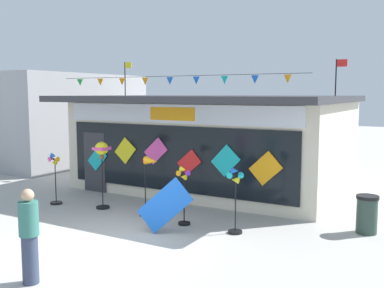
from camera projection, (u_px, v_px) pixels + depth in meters
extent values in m
plane|color=#ADAAA5|center=(117.00, 240.00, 10.03)|extent=(80.00, 80.00, 0.00)
cube|color=beige|center=(216.00, 144.00, 15.84)|extent=(8.66, 5.76, 3.03)
cube|color=#333338|center=(210.00, 99.00, 15.20)|extent=(9.06, 6.82, 0.20)
cube|color=silver|center=(173.00, 114.00, 13.18)|extent=(7.97, 0.08, 0.56)
cube|color=orange|center=(172.00, 114.00, 13.16)|extent=(1.56, 0.04, 0.39)
cube|color=black|center=(173.00, 159.00, 13.35)|extent=(7.79, 0.06, 1.99)
cube|color=#333338|center=(95.00, 162.00, 14.92)|extent=(0.90, 0.07, 2.00)
cube|color=#19B7BC|center=(97.00, 158.00, 14.77)|extent=(0.85, 0.03, 0.86)
cube|color=yellow|center=(125.00, 151.00, 14.15)|extent=(0.85, 0.03, 0.87)
cube|color=#EA4CA3|center=(156.00, 151.00, 13.56)|extent=(0.87, 0.03, 0.85)
cube|color=red|center=(189.00, 162.00, 13.01)|extent=(0.81, 0.03, 0.79)
cube|color=#19B7BC|center=(226.00, 161.00, 12.41)|extent=(0.92, 0.03, 0.92)
cube|color=orange|center=(266.00, 168.00, 11.84)|extent=(0.97, 0.03, 0.96)
cylinder|color=black|center=(170.00, 76.00, 12.93)|extent=(8.31, 0.01, 0.01)
cone|color=green|center=(80.00, 82.00, 14.69)|extent=(0.20, 0.20, 0.22)
cone|color=orange|center=(100.00, 82.00, 14.25)|extent=(0.20, 0.20, 0.22)
cone|color=orange|center=(122.00, 82.00, 13.82)|extent=(0.20, 0.20, 0.22)
cone|color=orange|center=(145.00, 81.00, 13.38)|extent=(0.20, 0.20, 0.22)
cone|color=blue|center=(170.00, 81.00, 12.94)|extent=(0.20, 0.20, 0.22)
cone|color=blue|center=(196.00, 81.00, 12.51)|extent=(0.20, 0.20, 0.22)
cone|color=#19B7BC|center=(225.00, 80.00, 12.07)|extent=(0.20, 0.20, 0.22)
cone|color=blue|center=(255.00, 80.00, 11.63)|extent=(0.20, 0.20, 0.22)
cone|color=orange|center=(288.00, 79.00, 11.20)|extent=(0.20, 0.20, 0.22)
cylinder|color=black|center=(125.00, 79.00, 17.58)|extent=(0.04, 0.04, 1.31)
cube|color=yellow|center=(128.00, 65.00, 17.44)|extent=(0.32, 0.02, 0.22)
cylinder|color=black|center=(336.00, 78.00, 13.57)|extent=(0.04, 0.04, 1.12)
cube|color=red|center=(342.00, 63.00, 13.44)|extent=(0.32, 0.02, 0.22)
cylinder|color=black|center=(56.00, 203.00, 13.30)|extent=(0.35, 0.35, 0.06)
cylinder|color=black|center=(56.00, 182.00, 13.23)|extent=(0.03, 0.03, 1.36)
cylinder|color=black|center=(54.00, 159.00, 13.12)|extent=(0.06, 0.04, 0.06)
cone|color=orange|center=(56.00, 159.00, 13.07)|extent=(0.15, 0.16, 0.15)
cone|color=blue|center=(54.00, 156.00, 13.11)|extent=(0.16, 0.15, 0.15)
cone|color=#EA4CA3|center=(51.00, 159.00, 13.17)|extent=(0.15, 0.16, 0.15)
cone|color=yellow|center=(54.00, 163.00, 13.13)|extent=(0.16, 0.15, 0.15)
cylinder|color=black|center=(103.00, 207.00, 12.79)|extent=(0.39, 0.39, 0.06)
cylinder|color=black|center=(102.00, 182.00, 12.70)|extent=(0.03, 0.03, 1.55)
sphere|color=yellow|center=(102.00, 148.00, 12.59)|extent=(0.38, 0.38, 0.38)
cube|color=#EA4CA3|center=(102.00, 148.00, 12.59)|extent=(0.39, 0.39, 0.08)
cube|color=brown|center=(102.00, 157.00, 12.62)|extent=(0.10, 0.10, 0.10)
cylinder|color=black|center=(146.00, 215.00, 12.01)|extent=(0.33, 0.33, 0.06)
cylinder|color=black|center=(145.00, 188.00, 11.93)|extent=(0.03, 0.03, 1.52)
cone|color=orange|center=(151.00, 161.00, 11.74)|extent=(0.45, 0.29, 0.22)
cylinder|color=red|center=(145.00, 160.00, 11.85)|extent=(0.03, 0.16, 0.16)
cylinder|color=black|center=(184.00, 223.00, 11.20)|extent=(0.31, 0.31, 0.06)
cylinder|color=black|center=(184.00, 199.00, 11.13)|extent=(0.03, 0.03, 1.32)
cylinder|color=black|center=(183.00, 173.00, 11.02)|extent=(0.06, 0.04, 0.06)
cone|color=purple|center=(187.00, 174.00, 10.97)|extent=(0.14, 0.15, 0.14)
cone|color=yellow|center=(183.00, 169.00, 11.01)|extent=(0.15, 0.14, 0.14)
cone|color=orange|center=(180.00, 173.00, 11.07)|extent=(0.14, 0.15, 0.14)
cone|color=yellow|center=(183.00, 177.00, 11.03)|extent=(0.15, 0.14, 0.14)
cylinder|color=black|center=(235.00, 232.00, 10.52)|extent=(0.34, 0.34, 0.06)
cylinder|color=black|center=(235.00, 204.00, 10.44)|extent=(0.03, 0.03, 1.40)
cylinder|color=black|center=(235.00, 175.00, 10.33)|extent=(0.06, 0.04, 0.06)
cone|color=#19B7BC|center=(239.00, 176.00, 10.27)|extent=(0.16, 0.17, 0.16)
cone|color=blue|center=(235.00, 171.00, 10.31)|extent=(0.17, 0.16, 0.16)
cone|color=#19B7BC|center=(231.00, 175.00, 10.38)|extent=(0.16, 0.17, 0.16)
cone|color=yellow|center=(235.00, 180.00, 10.34)|extent=(0.17, 0.16, 0.16)
cylinder|color=#333D56|center=(30.00, 259.00, 7.69)|extent=(0.28, 0.28, 0.86)
cylinder|color=#337066|center=(28.00, 219.00, 7.61)|extent=(0.34, 0.34, 0.60)
sphere|color=tan|center=(27.00, 195.00, 7.56)|extent=(0.22, 0.22, 0.22)
cylinder|color=#2D4238|center=(367.00, 216.00, 10.47)|extent=(0.48, 0.48, 0.83)
cylinder|color=black|center=(368.00, 197.00, 10.42)|extent=(0.52, 0.52, 0.08)
cube|color=blue|center=(165.00, 205.00, 10.47)|extent=(1.33, 0.44, 1.33)
cube|color=#99999E|center=(42.00, 118.00, 22.12)|extent=(7.33, 7.69, 4.20)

